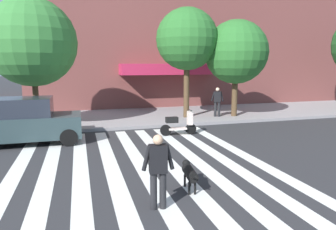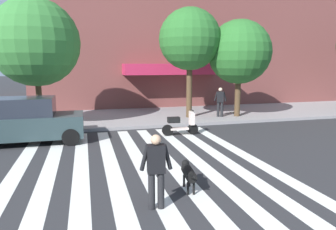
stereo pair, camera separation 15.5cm
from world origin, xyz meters
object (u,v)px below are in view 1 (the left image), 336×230
(parked_scooter, at_px, (178,124))
(street_tree_further, at_px, (236,52))
(pedestrian_dog_walker, at_px, (158,167))
(parked_car_behind_first, at_px, (23,122))
(pedestrian_bystander, at_px, (217,100))
(street_tree_middle, at_px, (187,40))
(dog_on_leash, at_px, (189,172))
(street_tree_nearest, at_px, (32,42))

(parked_scooter, height_order, street_tree_further, street_tree_further)
(street_tree_further, distance_m, pedestrian_dog_walker, 12.20)
(parked_car_behind_first, distance_m, pedestrian_bystander, 10.03)
(street_tree_middle, bearing_deg, street_tree_further, -7.82)
(pedestrian_dog_walker, xyz_separation_m, pedestrian_bystander, (5.92, 9.71, 0.15))
(pedestrian_dog_walker, distance_m, dog_on_leash, 1.35)
(parked_car_behind_first, height_order, street_tree_nearest, street_tree_nearest)
(parked_scooter, height_order, street_tree_middle, street_tree_middle)
(street_tree_nearest, xyz_separation_m, pedestrian_dog_walker, (3.48, -9.47, -3.13))
(street_tree_further, height_order, pedestrian_bystander, street_tree_further)
(parked_scooter, bearing_deg, pedestrian_dog_walker, -111.62)
(street_tree_middle, xyz_separation_m, dog_on_leash, (-3.19, -9.23, -3.94))
(street_tree_nearest, distance_m, pedestrian_dog_walker, 10.56)
(street_tree_nearest, bearing_deg, pedestrian_bystander, 1.43)
(parked_scooter, distance_m, street_tree_nearest, 7.63)
(street_tree_further, bearing_deg, pedestrian_dog_walker, -125.78)
(street_tree_further, distance_m, pedestrian_bystander, 2.84)
(street_tree_nearest, distance_m, pedestrian_bystander, 9.86)
(parked_scooter, relative_size, pedestrian_bystander, 1.00)
(dog_on_leash, bearing_deg, street_tree_middle, 70.96)
(pedestrian_dog_walker, bearing_deg, parked_car_behind_first, 118.47)
(street_tree_middle, xyz_separation_m, street_tree_further, (2.76, -0.38, -0.66))
(parked_car_behind_first, bearing_deg, parked_scooter, -2.29)
(parked_car_behind_first, xyz_separation_m, street_tree_nearest, (0.20, 2.68, 3.17))
(pedestrian_bystander, bearing_deg, street_tree_middle, 170.01)
(parked_car_behind_first, bearing_deg, street_tree_further, 14.98)
(street_tree_middle, distance_m, pedestrian_bystander, 3.75)
(parked_car_behind_first, height_order, pedestrian_bystander, parked_car_behind_first)
(street_tree_middle, distance_m, dog_on_leash, 10.53)
(dog_on_leash, bearing_deg, parked_scooter, 74.50)
(street_tree_middle, xyz_separation_m, pedestrian_bystander, (1.74, -0.31, -3.31))
(parked_car_behind_first, xyz_separation_m, street_tree_middle, (7.86, 3.22, 3.50))
(street_tree_nearest, bearing_deg, pedestrian_dog_walker, -69.82)
(parked_scooter, relative_size, street_tree_middle, 0.28)
(parked_car_behind_first, bearing_deg, street_tree_nearest, 85.73)
(dog_on_leash, bearing_deg, street_tree_further, 56.11)
(parked_scooter, relative_size, pedestrian_dog_walker, 1.00)
(parked_scooter, xyz_separation_m, street_tree_middle, (1.59, 3.47, 3.91))
(parked_scooter, bearing_deg, street_tree_nearest, 154.22)
(street_tree_nearest, height_order, pedestrian_bystander, street_tree_nearest)
(pedestrian_dog_walker, bearing_deg, street_tree_nearest, 110.18)
(parked_car_behind_first, xyz_separation_m, dog_on_leash, (4.68, -6.01, -0.44))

